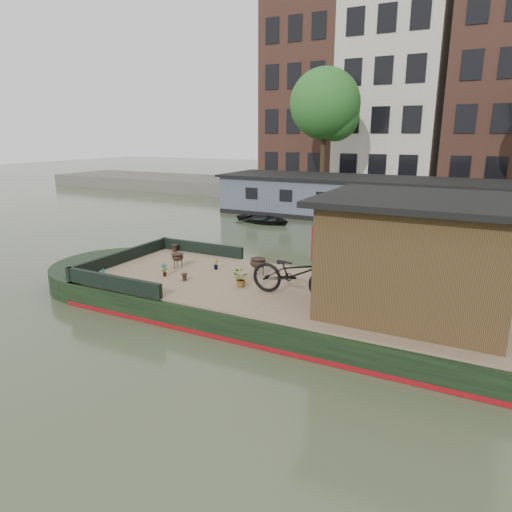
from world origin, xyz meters
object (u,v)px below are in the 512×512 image
at_px(brazier_rear, 178,261).
at_px(dinghy, 264,216).
at_px(bicycle, 295,273).
at_px(potted_plant_a, 164,270).
at_px(brazier_front, 258,267).
at_px(cabin, 417,254).

xyz_separation_m(brazier_rear, dinghy, (-2.33, 10.16, -0.55)).
height_order(bicycle, brazier_rear, bicycle).
height_order(potted_plant_a, brazier_front, brazier_front).
distance_m(cabin, bicycle, 2.67).
relative_size(potted_plant_a, brazier_front, 0.76).
height_order(brazier_front, dinghy, brazier_front).
relative_size(bicycle, brazier_rear, 5.26).
bearing_deg(brazier_rear, bicycle, -9.68).
bearing_deg(dinghy, bicycle, -138.64).
relative_size(bicycle, dinghy, 0.72).
height_order(cabin, potted_plant_a, cabin).
distance_m(brazier_rear, dinghy, 10.43).
distance_m(cabin, brazier_rear, 6.46).
relative_size(cabin, dinghy, 1.35).
distance_m(potted_plant_a, brazier_rear, 0.84).
bearing_deg(dinghy, brazier_front, -142.74).
bearing_deg(bicycle, cabin, -83.23).
bearing_deg(potted_plant_a, dinghy, 102.83).
bearing_deg(potted_plant_a, bicycle, 2.72).
xyz_separation_m(potted_plant_a, brazier_front, (2.15, 1.22, 0.06)).
relative_size(cabin, bicycle, 1.89).
bearing_deg(bicycle, brazier_front, 53.75).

